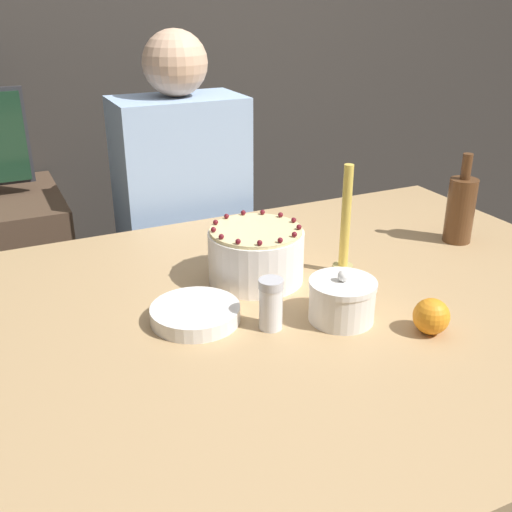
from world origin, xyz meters
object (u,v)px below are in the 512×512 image
Objects in this scene: cake at (256,254)px; candle at (345,230)px; sugar_shaker at (271,304)px; sugar_bowl at (343,300)px; bottle at (461,209)px; person_man_blue_shirt at (185,251)px.

candle is at bearing -14.24° from cake.
candle reaches higher than sugar_shaker.
bottle is (0.51, 0.23, 0.05)m from sugar_bowl.
sugar_shaker is at bearing -163.50° from bottle.
person_man_blue_shirt reaches higher than sugar_bowl.
candle is (0.13, 0.19, 0.06)m from sugar_bowl.
person_man_blue_shirt is at bearing 86.95° from cake.
candle is 0.39m from bottle.
cake is 2.07× the size of sugar_shaker.
bottle is (0.59, -0.02, 0.03)m from cake.
bottle is at bearing 16.50° from sugar_shaker.
cake is at bearing 178.29° from bottle.
bottle is at bearing 5.12° from candle.
sugar_shaker is 0.69m from bottle.
person_man_blue_shirt is (-0.17, 0.69, -0.29)m from candle.
person_man_blue_shirt is (0.10, 0.85, -0.24)m from sugar_shaker.
sugar_shaker is 0.89m from person_man_blue_shirt.
sugar_bowl is at bearing -11.96° from sugar_shaker.
sugar_bowl is at bearing -71.88° from cake.
candle is at bearing 104.14° from person_man_blue_shirt.
cake is 0.22m from candle.
sugar_shaker is (-0.15, 0.03, 0.01)m from sugar_bowl.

